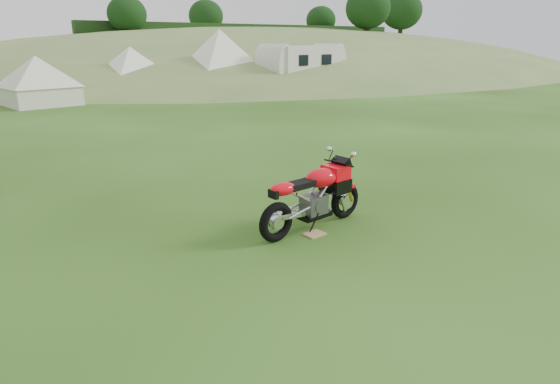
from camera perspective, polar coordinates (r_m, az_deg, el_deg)
ground at (r=5.56m, az=-1.05°, el=-10.16°), size 120.00×120.00×0.00m
hillside at (r=51.62m, az=-2.73°, el=14.98°), size 80.00×64.00×8.00m
hedgerow at (r=51.62m, az=-2.73°, el=14.98°), size 36.00×1.20×8.60m
sport_motorcycle at (r=6.70m, az=4.06°, el=-0.04°), size 1.90×0.69×1.11m
plywood_board at (r=6.67m, az=4.23°, el=-5.11°), size 0.30×0.25×0.02m
tent_left at (r=22.74m, az=-27.39°, el=12.22°), size 3.07×3.07×2.26m
tent_mid at (r=26.57m, az=-17.66°, el=14.11°), size 3.37×3.37×2.46m
tent_right at (r=26.91m, az=-7.28°, el=15.38°), size 3.65×3.65×2.99m
caravan at (r=27.03m, az=2.71°, el=14.92°), size 5.48×3.04×2.43m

